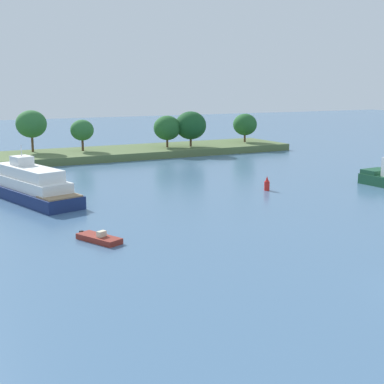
{
  "coord_description": "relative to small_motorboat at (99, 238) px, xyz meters",
  "views": [
    {
      "loc": [
        -29.23,
        -21.45,
        13.6
      ],
      "look_at": [
        -0.87,
        33.06,
        1.2
      ],
      "focal_mm": 49.74,
      "sensor_mm": 36.0,
      "label": 1
    }
  ],
  "objects": [
    {
      "name": "treeline_island",
      "position": [
        20.14,
        53.53,
        1.92
      ],
      "size": [
        80.19,
        14.82,
        9.06
      ],
      "color": "#566B3D",
      "rests_on": "ground"
    },
    {
      "name": "small_motorboat",
      "position": [
        0.0,
        0.0,
        0.0
      ],
      "size": [
        3.27,
        4.73,
        1.01
      ],
      "color": "maroon",
      "rests_on": "ground"
    },
    {
      "name": "white_riverboat",
      "position": [
        -1.88,
        20.26,
        1.5
      ],
      "size": [
        8.92,
        17.49,
        6.55
      ],
      "color": "navy",
      "rests_on": "ground"
    },
    {
      "name": "channel_buoy_red",
      "position": [
        26.74,
        12.24,
        0.53
      ],
      "size": [
        0.7,
        0.7,
        1.9
      ],
      "color": "red",
      "rests_on": "ground"
    }
  ]
}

